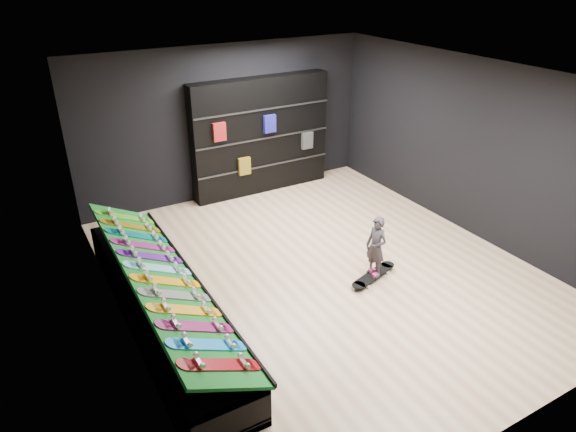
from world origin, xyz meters
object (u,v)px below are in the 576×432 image
display_rack (162,307)px  back_shelving (261,136)px  child (375,258)px  floor_skateboard (373,277)px

display_rack → back_shelving: bearing=46.1°
back_shelving → child: (-0.09, -3.91, -0.80)m
display_rack → floor_skateboard: bearing=-10.7°
display_rack → floor_skateboard: 3.17m
display_rack → child: (3.11, -0.59, 0.13)m
back_shelving → floor_skateboard: 4.07m
floor_skateboard → child: (0.00, 0.00, 0.34)m
back_shelving → floor_skateboard: size_ratio=2.99×
display_rack → back_shelving: size_ratio=1.53×
floor_skateboard → child: child is taller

